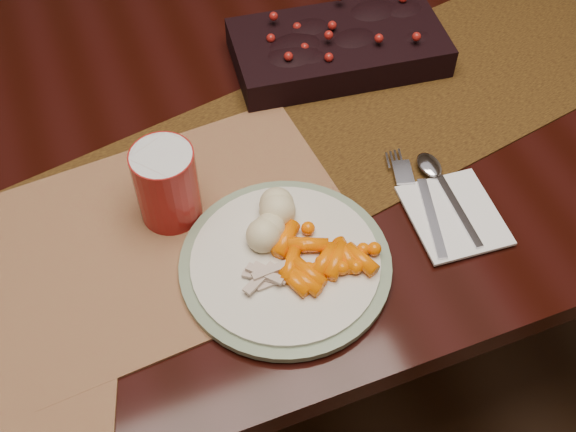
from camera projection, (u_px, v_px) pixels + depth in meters
name	position (u px, v px, depth m)	size (l,w,h in m)	color
floor	(259.00, 332.00, 1.71)	(5.00, 5.00, 0.00)	black
dining_table	(252.00, 239.00, 1.41)	(1.80, 1.00, 0.75)	black
table_runner	(244.00, 175.00, 1.01)	(1.51, 0.31, 0.00)	#332009
centerpiece	(338.00, 43.00, 1.14)	(0.33, 0.17, 0.07)	black
placemat_main	(176.00, 233.00, 0.95)	(0.46, 0.33, 0.00)	brown
dinner_plate	(285.00, 263.00, 0.91)	(0.27, 0.27, 0.01)	silver
baby_carrots	(325.00, 254.00, 0.90)	(0.12, 0.10, 0.02)	#F86500
mashed_potatoes	(269.00, 216.00, 0.92)	(0.08, 0.07, 0.04)	beige
turkey_shreds	(265.00, 278.00, 0.88)	(0.06, 0.06, 0.01)	#CD9D8E
napkin	(454.00, 215.00, 0.96)	(0.12, 0.13, 0.00)	white
fork	(424.00, 205.00, 0.97)	(0.03, 0.17, 0.00)	silver
spoon	(449.00, 196.00, 0.98)	(0.03, 0.16, 0.00)	white
red_cup	(167.00, 185.00, 0.93)	(0.08, 0.08, 0.11)	maroon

